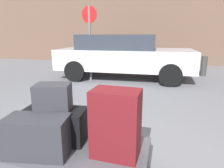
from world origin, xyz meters
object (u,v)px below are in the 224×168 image
Objects in this scene: duffel_bag_charcoal_topmost_pile at (53,97)px; no_parking_sign at (90,35)px; parked_car at (123,55)px; duffel_bag_black_front_right at (55,125)px; bollard_kerb_near at (204,66)px; suitcase_maroon_front_left at (116,124)px; luggage_cart at (80,154)px; duffel_bag_charcoal_rear_right at (37,136)px.

no_parking_sign is at bearing 90.53° from duffel_bag_charcoal_topmost_pile.
parked_car is at bearing 77.75° from duffel_bag_charcoal_topmost_pile.
no_parking_sign is (-1.22, 4.13, 0.89)m from duffel_bag_black_front_right.
bollard_kerb_near is at bearing 25.39° from no_parking_sign.
suitcase_maroon_front_left is 4.97m from parked_car.
luggage_cart is 4.63m from no_parking_sign.
duffel_bag_charcoal_topmost_pile reaches higher than bollard_kerb_near.
parked_car is at bearing 83.72° from duffel_bag_charcoal_rear_right.
duffel_bag_charcoal_topmost_pile reaches higher than duffel_bag_black_front_right.
suitcase_maroon_front_left is at bearing -105.95° from bollard_kerb_near.
duffel_bag_charcoal_rear_right is 0.13× the size of parked_car.
parked_car is (-0.30, 5.05, 0.24)m from duffel_bag_charcoal_rear_right.
luggage_cart is 0.44m from duffel_bag_charcoal_rear_right.
no_parking_sign is at bearing -145.16° from parked_car.
no_parking_sign is (-1.53, 4.22, 1.13)m from luggage_cart.
suitcase_maroon_front_left is 0.69m from duffel_bag_charcoal_topmost_pile.
duffel_bag_charcoal_rear_right reaches higher than luggage_cart.
duffel_bag_black_front_right is at bearing -86.26° from parked_car.
suitcase_maroon_front_left reaches higher than luggage_cart.
parked_car reaches higher than duffel_bag_charcoal_topmost_pile.
duffel_bag_black_front_right is 6.30m from bollard_kerb_near.
bollard_kerb_near reaches higher than luggage_cart.
suitcase_maroon_front_left reaches higher than duffel_bag_black_front_right.
duffel_bag_black_front_right is 0.28m from duffel_bag_charcoal_rear_right.
parked_car is at bearing 103.50° from suitcase_maroon_front_left.
luggage_cart is 0.30× the size of parked_car.
suitcase_maroon_front_left is 0.89× the size of bollard_kerb_near.
duffel_bag_charcoal_topmost_pile is 0.15× the size of no_parking_sign.
duffel_bag_charcoal_rear_right is at bearing -111.24° from bollard_kerb_near.
duffel_bag_black_front_right is 4.78m from parked_car.
bollard_kerb_near is (2.36, 5.83, -0.46)m from duffel_bag_charcoal_topmost_pile.
luggage_cart is at bearing -82.79° from parked_car.
duffel_bag_charcoal_rear_right is 6.56m from bollard_kerb_near.
duffel_bag_charcoal_topmost_pile is (0.01, 0.28, 0.28)m from duffel_bag_charcoal_rear_right.
suitcase_maroon_front_left is 6.18m from bollard_kerb_near.
suitcase_maroon_front_left is at bearing -65.92° from no_parking_sign.
suitcase_maroon_front_left is 0.71m from duffel_bag_charcoal_rear_right.
parked_car reaches higher than suitcase_maroon_front_left.
parked_car is (-0.31, 4.77, -0.04)m from duffel_bag_charcoal_topmost_pile.
duffel_bag_black_front_right is 0.92× the size of bollard_kerb_near.
bollard_kerb_near is at bearing 51.96° from duffel_bag_charcoal_topmost_pile.
no_parking_sign is (-0.91, -0.64, 0.64)m from parked_car.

